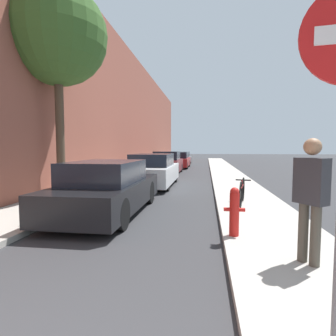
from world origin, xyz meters
name	(u,v)px	position (x,y,z in m)	size (l,w,h in m)	color
ground_plane	(180,176)	(0.00, 16.00, 0.00)	(120.00, 120.00, 0.00)	#333335
sidewalk_left	(133,175)	(-2.90, 16.00, 0.06)	(2.00, 52.00, 0.12)	#ADA89E
sidewalk_right	(228,176)	(2.90, 16.00, 0.06)	(2.00, 52.00, 0.12)	#ADA89E
building_facade_left	(111,105)	(-4.25, 16.00, 4.37)	(0.70, 52.00, 8.74)	brown
parked_car_black	(108,189)	(-0.96, 6.44, 0.66)	(1.79, 4.54, 1.39)	black
parked_car_white	(153,171)	(-0.79, 11.70, 0.69)	(1.84, 4.63, 1.46)	black
parked_car_maroon	(167,163)	(-1.00, 17.74, 0.70)	(1.77, 4.23, 1.49)	black
parked_car_red	(179,160)	(-0.79, 23.10, 0.65)	(1.79, 4.67, 1.37)	black
parked_car_grey	(182,158)	(-0.97, 28.24, 0.64)	(1.82, 4.35, 1.32)	black
street_tree_near	(57,36)	(-3.34, 8.36, 5.42)	(3.28, 3.28, 6.97)	#4C3A2B
fire_hydrant	(234,211)	(2.10, 4.69, 0.58)	(0.38, 0.18, 0.89)	red
pedestrian	(311,193)	(3.00, 3.60, 1.11)	(0.42, 0.47, 1.74)	#4C473D
bicycle	(242,191)	(2.61, 7.62, 0.48)	(0.49, 1.72, 0.71)	black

